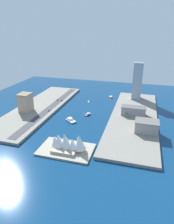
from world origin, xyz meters
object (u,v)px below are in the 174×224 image
apartment_midrise_tan (25,102)px  sedan_silver (49,110)px  traffic_light_waterfront (65,97)px  catamaran_blue (71,120)px  tugboat_red (111,97)px  warehouse_low_gray (134,111)px  pickup_red (62,100)px  carpark_squat_concrete (147,126)px  tower_tall_glass (137,81)px  opera_landmark (67,142)px  taxi_yellow_cab (57,100)px  sailboat_small_white (89,102)px  patrol_launch_navy (88,114)px

apartment_midrise_tan → sedan_silver: apartment_midrise_tan is taller
traffic_light_waterfront → catamaran_blue: bearing=116.9°
tugboat_red → sedan_silver: sedan_silver is taller
warehouse_low_gray → pickup_red: warehouse_low_gray is taller
carpark_squat_concrete → sedan_silver: 159.40m
sedan_silver → tower_tall_glass: bearing=-142.0°
catamaran_blue → apartment_midrise_tan: bearing=-7.4°
warehouse_low_gray → opera_landmark: size_ratio=0.87×
apartment_midrise_tan → pickup_red: bearing=-120.7°
apartment_midrise_tan → pickup_red: (-37.19, -62.67, -14.12)m
tugboat_red → sedan_silver: bearing=51.2°
warehouse_low_gray → tower_tall_glass: bearing=-89.5°
catamaran_blue → traffic_light_waterfront: traffic_light_waterfront is taller
traffic_light_waterfront → pickup_red: bearing=73.4°
catamaran_blue → sedan_silver: (46.25, -20.61, 2.88)m
taxi_yellow_cab → tower_tall_glass: bearing=-159.2°
sailboat_small_white → apartment_midrise_tan: apartment_midrise_tan is taller
tugboat_red → tower_tall_glass: bearing=179.2°
tugboat_red → warehouse_low_gray: bearing=121.0°
apartment_midrise_tan → sedan_silver: 40.02m
sailboat_small_white → taxi_yellow_cab: sailboat_small_white is taller
patrol_launch_navy → opera_landmark: opera_landmark is taller
patrol_launch_navy → apartment_midrise_tan: (101.51, 18.99, 17.18)m
sedan_silver → patrol_launch_navy: bearing=-172.1°
tower_tall_glass → opera_landmark: size_ratio=1.57×
sailboat_small_white → catamaran_blue: bearing=87.7°
warehouse_low_gray → taxi_yellow_cab: 146.96m
catamaran_blue → tower_tall_glass: (-89.31, -126.44, 36.57)m
taxi_yellow_cab → warehouse_low_gray: bearing=168.6°
tugboat_red → traffic_light_waterfront: size_ratio=1.69×
taxi_yellow_cab → sedan_silver: size_ratio=1.14×
patrol_launch_navy → tugboat_red: size_ratio=1.30×
patrol_launch_navy → sailboat_small_white: bearing=-75.2°
carpark_squat_concrete → tower_tall_glass: 139.60m
sailboat_small_white → warehouse_low_gray: bearing=152.1°
warehouse_low_gray → sedan_silver: size_ratio=8.61×
apartment_midrise_tan → taxi_yellow_cab: (-28.43, -61.43, -14.13)m
opera_landmark → apartment_midrise_tan: bearing=-39.0°
traffic_light_waterfront → tower_tall_glass: bearing=-161.8°
carpark_squat_concrete → taxi_yellow_cab: carpark_squat_concrete is taller
sedan_silver → carpark_squat_concrete: bearing=169.3°
catamaran_blue → pickup_red: size_ratio=4.34×
tugboat_red → opera_landmark: (16.43, 201.73, 9.69)m
tugboat_red → pickup_red: 100.31m
opera_landmark → pickup_red: bearing=-65.3°
opera_landmark → warehouse_low_gray: bearing=-119.7°
tugboat_red → opera_landmark: opera_landmark is taller
catamaran_blue → taxi_yellow_cab: size_ratio=3.85×
warehouse_low_gray → traffic_light_waterfront: (132.22, -40.18, -2.57)m
carpark_squat_concrete → pickup_red: (155.40, -82.33, -7.00)m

